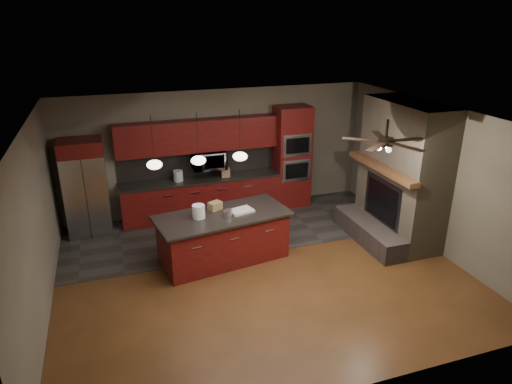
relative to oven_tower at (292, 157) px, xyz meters
name	(u,v)px	position (x,y,z in m)	size (l,w,h in m)	color
ground	(260,270)	(-1.70, -2.69, -1.19)	(7.00, 7.00, 0.00)	brown
ceiling	(261,117)	(-1.70, -2.69, 1.61)	(7.00, 6.00, 0.02)	white
back_wall	(218,151)	(-1.70, 0.31, 0.21)	(7.00, 0.02, 2.80)	slate
right_wall	(433,177)	(1.80, -2.69, 0.21)	(0.02, 6.00, 2.80)	slate
left_wall	(36,227)	(-5.20, -2.69, 0.21)	(0.02, 6.00, 2.80)	slate
slate_tile_patch	(233,229)	(-1.70, -0.89, -1.19)	(7.00, 2.40, 0.01)	#34322F
fireplace_column	(399,178)	(1.34, -2.29, 0.11)	(1.30, 2.10, 2.80)	#6D624E
back_cabinetry	(201,178)	(-2.18, 0.05, -0.30)	(3.59, 0.64, 2.20)	maroon
oven_tower	(292,157)	(0.00, 0.00, 0.00)	(0.80, 0.63, 2.38)	maroon
microwave	(209,160)	(-1.98, 0.06, 0.11)	(0.73, 0.41, 0.50)	silver
refrigerator	(86,188)	(-4.59, -0.07, -0.19)	(0.85, 0.75, 2.01)	silver
kitchen_island	(223,237)	(-2.22, -2.08, -0.73)	(2.56, 1.46, 0.92)	maroon
white_bucket	(199,212)	(-2.66, -2.08, -0.15)	(0.23, 0.23, 0.24)	white
paint_can	(227,213)	(-2.16, -2.18, -0.22)	(0.17, 0.17, 0.11)	silver
paint_tray	(241,211)	(-1.86, -2.07, -0.25)	(0.42, 0.30, 0.04)	silver
cardboard_box	(215,206)	(-2.29, -1.81, -0.20)	(0.23, 0.17, 0.15)	#96784D
counter_bucket	(178,176)	(-2.68, 0.01, -0.17)	(0.21, 0.21, 0.24)	silver
counter_box	(226,172)	(-1.62, -0.04, -0.19)	(0.19, 0.15, 0.21)	#A37354
pendant_left	(154,164)	(-3.35, -1.99, 0.77)	(0.26, 0.26, 0.92)	black
pendant_center	(198,160)	(-2.60, -1.99, 0.77)	(0.26, 0.26, 0.92)	black
pendant_right	(240,156)	(-1.85, -1.99, 0.77)	(0.26, 0.26, 0.92)	black
ceiling_fan	(386,141)	(0.10, -3.49, 1.27)	(1.27, 1.33, 0.41)	black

